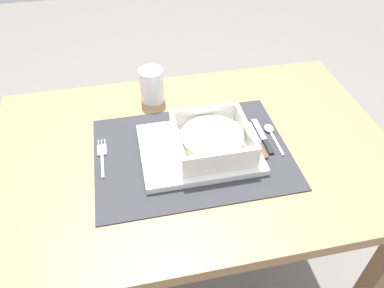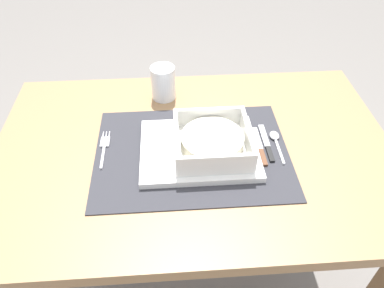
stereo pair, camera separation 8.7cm
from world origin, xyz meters
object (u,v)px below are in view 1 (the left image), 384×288
fork (102,155)px  bread_knife (258,142)px  spoon (271,132)px  butter_knife (264,138)px  porridge_bowl (212,140)px  dining_table (193,178)px  drinking_glass (152,86)px

fork → bread_knife: size_ratio=0.96×
spoon → butter_knife: bearing=-139.5°
butter_knife → bread_knife: 0.02m
porridge_bowl → bread_knife: bearing=2.5°
bread_knife → spoon: bearing=28.3°
fork → spoon: 0.43m
dining_table → drinking_glass: drinking_glass is taller
spoon → butter_knife: (-0.02, -0.02, -0.00)m
porridge_bowl → drinking_glass: drinking_glass is taller
fork → drinking_glass: (0.15, 0.21, 0.04)m
porridge_bowl → drinking_glass: size_ratio=1.82×
spoon → bread_knife: size_ratio=0.84×
dining_table → butter_knife: (0.18, -0.01, 0.12)m
fork → spoon: (0.43, -0.00, 0.00)m
dining_table → fork: bearing=176.1°
fork → drinking_glass: drinking_glass is taller
fork → butter_knife: butter_knife is taller
porridge_bowl → drinking_glass: bearing=114.5°
drinking_glass → butter_knife: bearing=-42.5°
fork → dining_table: bearing=-1.3°
butter_knife → spoon: bearing=38.2°
spoon → drinking_glass: size_ratio=1.18×
porridge_bowl → drinking_glass: 0.27m
butter_knife → drinking_glass: bearing=139.1°
spoon → drinking_glass: 0.35m
fork → drinking_glass: size_ratio=1.35×
butter_knife → fork: bearing=178.3°
fork → bread_knife: bread_knife is taller
dining_table → drinking_glass: size_ratio=10.28×
dining_table → spoon: spoon is taller
spoon → butter_knife: size_ratio=0.85×
dining_table → bread_knife: 0.20m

